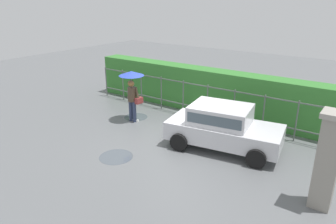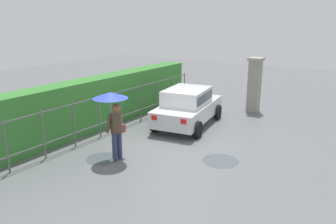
% 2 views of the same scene
% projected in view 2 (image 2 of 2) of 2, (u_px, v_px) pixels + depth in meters
% --- Properties ---
extents(ground_plane, '(40.00, 40.00, 0.00)m').
position_uv_depth(ground_plane, '(178.00, 139.00, 11.67)').
color(ground_plane, slate).
extents(car, '(3.92, 2.32, 1.48)m').
position_uv_depth(car, '(188.00, 105.00, 12.95)').
color(car, silver).
rests_on(car, ground).
extents(pedestrian, '(1.00, 1.00, 2.06)m').
position_uv_depth(pedestrian, '(113.00, 111.00, 9.57)').
color(pedestrian, '#2D3856').
rests_on(pedestrian, ground).
extents(gate_pillar, '(0.60, 0.60, 2.42)m').
position_uv_depth(gate_pillar, '(254.00, 84.00, 14.75)').
color(gate_pillar, gray).
rests_on(gate_pillar, ground).
extents(fence_section, '(10.54, 0.05, 1.50)m').
position_uv_depth(fence_section, '(111.00, 110.00, 12.19)').
color(fence_section, '#59605B').
rests_on(fence_section, ground).
extents(hedge_row, '(11.49, 0.90, 1.90)m').
position_uv_depth(hedge_row, '(93.00, 103.00, 12.65)').
color(hedge_row, '#387F33').
rests_on(hedge_row, ground).
extents(puddle_near, '(1.07, 1.07, 0.00)m').
position_uv_depth(puddle_near, '(221.00, 161.00, 9.87)').
color(puddle_near, '#4C545B').
rests_on(puddle_near, ground).
extents(puddle_far, '(0.99, 0.99, 0.00)m').
position_uv_depth(puddle_far, '(103.00, 159.00, 10.02)').
color(puddle_far, '#4C545B').
rests_on(puddle_far, ground).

